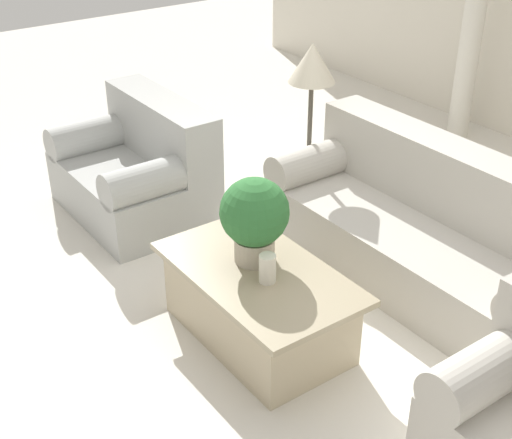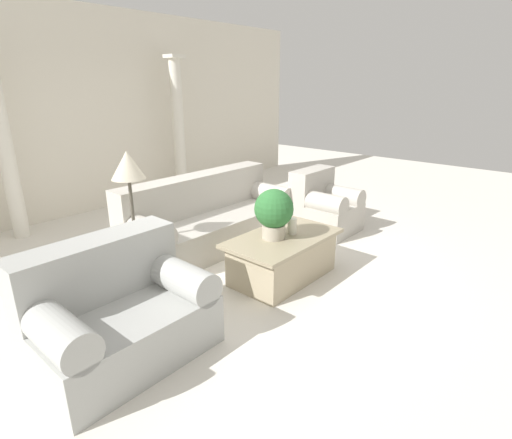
# 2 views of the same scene
# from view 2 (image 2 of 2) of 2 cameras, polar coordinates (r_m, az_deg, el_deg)

# --- Properties ---
(ground_plane) EXTENTS (16.00, 16.00, 0.00)m
(ground_plane) POSITION_cam_2_polar(r_m,az_deg,el_deg) (4.77, -2.09, -6.63)
(ground_plane) COLOR silver
(wall_back) EXTENTS (10.00, 0.06, 3.20)m
(wall_back) POSITION_cam_2_polar(r_m,az_deg,el_deg) (7.11, -23.40, 13.80)
(wall_back) COLOR silver
(wall_back) RESTS_ON ground_plane
(sofa_long) EXTENTS (2.37, 0.91, 0.91)m
(sofa_long) POSITION_cam_2_polar(r_m,az_deg,el_deg) (5.31, -6.81, 0.18)
(sofa_long) COLOR #B7B2A8
(sofa_long) RESTS_ON ground_plane
(loveseat) EXTENTS (1.30, 0.91, 0.91)m
(loveseat) POSITION_cam_2_polar(r_m,az_deg,el_deg) (3.38, -19.27, -12.17)
(loveseat) COLOR #ACADA9
(loveseat) RESTS_ON ground_plane
(coffee_table) EXTENTS (1.29, 0.74, 0.49)m
(coffee_table) POSITION_cam_2_polar(r_m,az_deg,el_deg) (4.41, 3.84, -5.31)
(coffee_table) COLOR tan
(coffee_table) RESTS_ON ground_plane
(potted_plant) EXTENTS (0.41, 0.41, 0.53)m
(potted_plant) POSITION_cam_2_polar(r_m,az_deg,el_deg) (4.16, 2.57, 1.19)
(potted_plant) COLOR #B2A893
(potted_plant) RESTS_ON coffee_table
(pillar_candle) EXTENTS (0.10, 0.10, 0.17)m
(pillar_candle) POSITION_cam_2_polar(r_m,az_deg,el_deg) (4.36, 5.18, -0.97)
(pillar_candle) COLOR silver
(pillar_candle) RESTS_ON coffee_table
(floor_lamp) EXTENTS (0.35, 0.35, 1.41)m
(floor_lamp) POSITION_cam_2_polar(r_m,az_deg,el_deg) (4.34, -17.79, 6.51)
(floor_lamp) COLOR #4C473D
(floor_lamp) RESTS_ON ground_plane
(column_left) EXTENTS (0.29, 0.29, 2.51)m
(column_left) POSITION_cam_2_polar(r_m,az_deg,el_deg) (6.26, -32.30, 8.99)
(column_left) COLOR silver
(column_left) RESTS_ON ground_plane
(column_right) EXTENTS (0.29, 0.29, 2.51)m
(column_right) POSITION_cam_2_polar(r_m,az_deg,el_deg) (7.58, -11.04, 12.80)
(column_right) COLOR silver
(column_right) RESTS_ON ground_plane
(armchair) EXTENTS (0.78, 0.83, 0.88)m
(armchair) POSITION_cam_2_polar(r_m,az_deg,el_deg) (5.87, 9.59, 2.02)
(armchair) COLOR #B7B2A8
(armchair) RESTS_ON ground_plane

